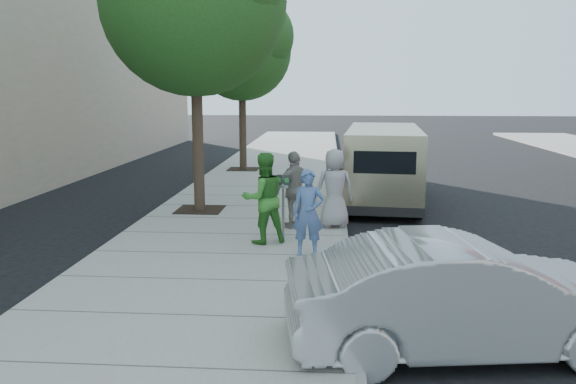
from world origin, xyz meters
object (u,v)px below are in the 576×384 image
object	(u,v)px
person_green_shirt	(264,198)
person_striped_polo	(295,190)
sedan	(464,296)
tree_far	(243,46)
person_officer	(308,213)
person_gray_shirt	(334,188)
van	(383,163)
parking_meter	(283,192)

from	to	relation	value
person_green_shirt	person_striped_polo	size ratio (longest dim) A/B	1.06
sedan	person_green_shirt	size ratio (longest dim) A/B	2.37
tree_far	person_officer	distance (m)	12.49
person_green_shirt	person_gray_shirt	xyz separation A→B (m)	(1.45, 1.45, -0.03)
person_officer	van	bearing A→B (deg)	74.52
van	person_green_shirt	world-z (taller)	van
tree_far	parking_meter	xyz separation A→B (m)	(2.37, -10.26, -3.75)
person_green_shirt	person_gray_shirt	size ratio (longest dim) A/B	1.03
person_gray_shirt	sedan	bearing A→B (deg)	93.65
tree_far	van	size ratio (longest dim) A/B	1.08
person_officer	person_green_shirt	bearing A→B (deg)	141.28
person_gray_shirt	person_officer	bearing A→B (deg)	65.89
person_green_shirt	sedan	bearing A→B (deg)	97.96
parking_meter	person_green_shirt	distance (m)	0.54
sedan	person_officer	size ratio (longest dim) A/B	2.68
parking_meter	person_gray_shirt	world-z (taller)	person_gray_shirt
tree_far	person_officer	size ratio (longest dim) A/B	3.93
person_green_shirt	person_striped_polo	bearing A→B (deg)	-139.27
person_gray_shirt	tree_far	bearing A→B (deg)	-80.84
person_striped_polo	sedan	bearing A→B (deg)	71.78
parking_meter	van	size ratio (longest dim) A/B	0.23
person_officer	person_striped_polo	bearing A→B (deg)	102.75
van	person_officer	world-z (taller)	van
tree_far	van	distance (m)	8.28
person_officer	tree_far	bearing A→B (deg)	107.10
parking_meter	person_officer	distance (m)	1.36
sedan	person_gray_shirt	size ratio (longest dim) A/B	2.45
tree_far	sedan	world-z (taller)	tree_far
person_gray_shirt	person_green_shirt	bearing A→B (deg)	33.47
parking_meter	person_gray_shirt	size ratio (longest dim) A/B	0.75
sedan	person_green_shirt	world-z (taller)	person_green_shirt
tree_far	person_green_shirt	bearing A→B (deg)	-79.37
parking_meter	van	xyz separation A→B (m)	(2.53, 4.72, 0.02)
parking_meter	sedan	size ratio (longest dim) A/B	0.31
van	parking_meter	bearing A→B (deg)	-113.23
person_gray_shirt	person_striped_polo	bearing A→B (deg)	-4.38
tree_far	person_officer	bearing A→B (deg)	-75.65
person_officer	person_green_shirt	xyz separation A→B (m)	(-0.94, 0.83, 0.11)
person_striped_polo	parking_meter	bearing A→B (deg)	37.02
sedan	person_gray_shirt	world-z (taller)	person_gray_shirt
van	sedan	distance (m)	9.51
person_officer	person_gray_shirt	size ratio (longest dim) A/B	0.92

